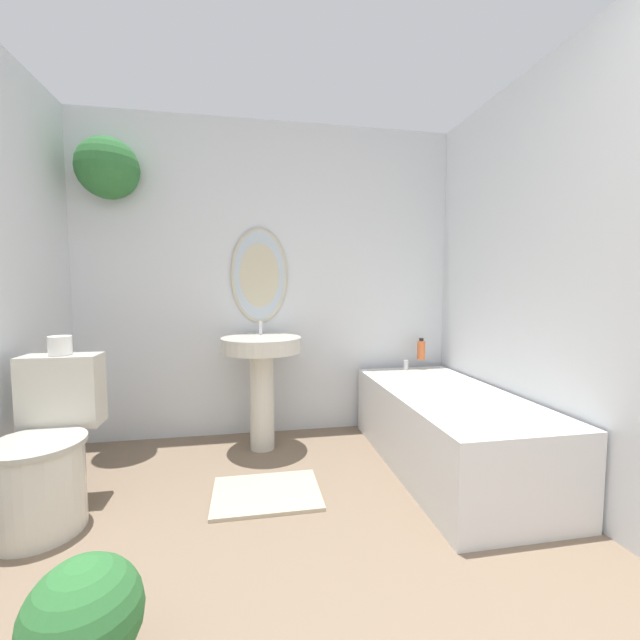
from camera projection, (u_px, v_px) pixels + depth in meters
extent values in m
cube|color=silver|center=(272.00, 280.00, 3.06)|extent=(2.98, 0.06, 2.40)
ellipsoid|color=beige|center=(259.00, 276.00, 3.00)|extent=(0.43, 0.02, 0.72)
ellipsoid|color=silver|center=(259.00, 275.00, 2.99)|extent=(0.39, 0.01, 0.68)
cylinder|color=#47474C|center=(107.00, 154.00, 2.65)|extent=(0.18, 0.18, 0.10)
sphere|color=#2D6B33|center=(108.00, 168.00, 2.66)|extent=(0.41, 0.41, 0.41)
cube|color=silver|center=(593.00, 275.00, 1.89)|extent=(0.06, 2.98, 2.40)
cylinder|color=beige|center=(38.00, 489.00, 1.82)|extent=(0.39, 0.39, 0.41)
cylinder|color=#B1ADA0|center=(36.00, 444.00, 1.80)|extent=(0.42, 0.42, 0.02)
cube|color=beige|center=(62.00, 390.00, 2.07)|extent=(0.38, 0.18, 0.38)
cylinder|color=beige|center=(262.00, 400.00, 2.77)|extent=(0.17, 0.17, 0.69)
cylinder|color=beige|center=(261.00, 345.00, 2.74)|extent=(0.56, 0.56, 0.10)
cylinder|color=silver|center=(261.00, 328.00, 2.88)|extent=(0.02, 0.02, 0.10)
cube|color=silver|center=(447.00, 430.00, 2.48)|extent=(0.72, 1.55, 0.49)
cube|color=beige|center=(448.00, 395.00, 2.47)|extent=(0.62, 1.45, 0.04)
cylinder|color=silver|center=(406.00, 365.00, 3.12)|extent=(0.04, 0.04, 0.08)
cylinder|color=#DB6633|center=(421.00, 350.00, 3.16)|extent=(0.06, 0.06, 0.15)
cylinder|color=black|center=(421.00, 340.00, 3.15)|extent=(0.03, 0.03, 0.02)
sphere|color=#2D6B33|center=(83.00, 617.00, 1.05)|extent=(0.31, 0.31, 0.31)
cube|color=#B7A88E|center=(267.00, 493.00, 2.16)|extent=(0.58, 0.43, 0.02)
cylinder|color=white|center=(60.00, 346.00, 2.05)|extent=(0.11, 0.11, 0.10)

